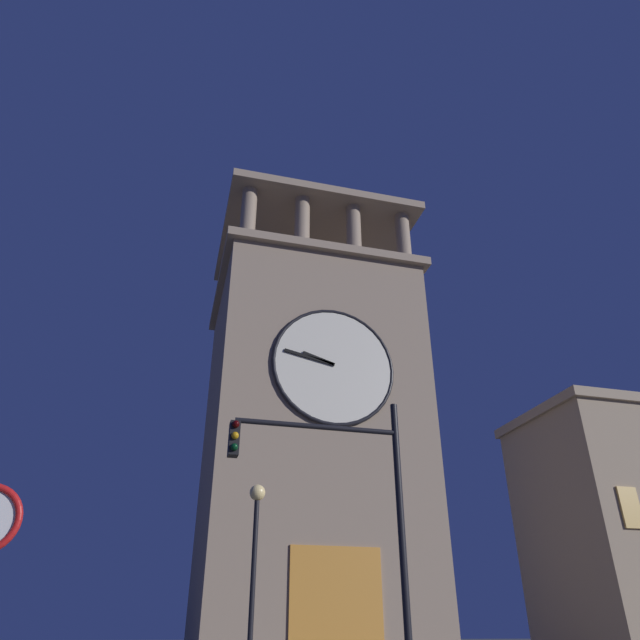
% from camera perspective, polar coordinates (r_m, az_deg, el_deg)
% --- Properties ---
extents(clocktower, '(9.33, 9.18, 23.21)m').
position_cam_1_polar(clocktower, '(26.27, -1.20, -12.28)').
color(clocktower, gray).
rests_on(clocktower, ground_plane).
extents(traffic_signal_near, '(3.93, 0.41, 6.20)m').
position_cam_1_polar(traffic_signal_near, '(13.03, 2.72, -16.95)').
color(traffic_signal_near, black).
rests_on(traffic_signal_near, ground_plane).
extents(street_lamp, '(0.44, 0.44, 5.06)m').
position_cam_1_polar(street_lamp, '(16.67, -6.46, -21.00)').
color(street_lamp, black).
rests_on(street_lamp, ground_plane).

